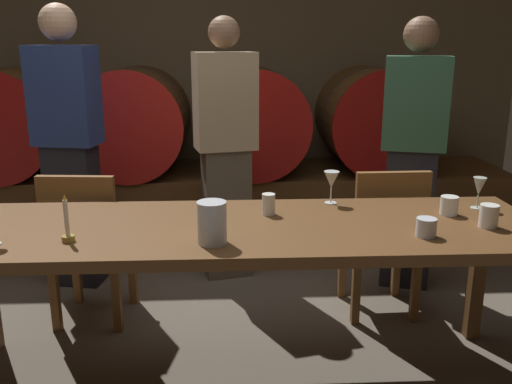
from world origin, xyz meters
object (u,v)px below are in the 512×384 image
wine_barrel_center_left (136,120)px  dining_table (237,240)px  cup_far_left (269,204)px  cup_center_right (449,205)px  guest_left (69,147)px  guest_right (412,154)px  guest_center (226,149)px  pitcher (212,223)px  chair_right (384,235)px  candle_center (67,229)px  wine_glass_center (331,180)px  wine_barrel_center_right (253,119)px  chair_left (87,241)px  cup_far_right (489,216)px  wine_glass_right (479,188)px  cup_center_left (426,227)px  wine_barrel_far_right (372,119)px  wine_barrel_far_left (16,121)px

wine_barrel_center_left → dining_table: size_ratio=0.35×
dining_table → cup_far_left: 0.24m
dining_table → cup_center_right: (0.98, 0.10, 0.11)m
guest_left → guest_right: size_ratio=1.04×
guest_center → pitcher: guest_center is taller
chair_right → guest_left: guest_left is taller
candle_center → wine_glass_center: candle_center is taller
wine_barrel_center_right → chair_left: (-0.98, -1.62, -0.44)m
cup_far_right → wine_barrel_center_right: bearing=111.6°
wine_barrel_center_right → chair_right: 1.79m
wine_glass_right → cup_center_left: bearing=-135.7°
chair_left → cup_center_right: 1.88m
guest_right → pitcher: guest_right is taller
guest_center → candle_center: (-0.62, -1.41, -0.04)m
wine_barrel_center_right → chair_right: wine_barrel_center_right is taller
chair_left → guest_left: 0.73m
wine_barrel_center_left → wine_barrel_far_right: same height
cup_far_right → cup_far_left: bearing=166.4°
guest_right → candle_center: bearing=50.9°
chair_left → guest_center: guest_center is taller
cup_center_left → wine_barrel_far_left: bearing=136.3°
guest_center → chair_right: bearing=131.5°
dining_table → wine_glass_center: size_ratio=16.57×
chair_right → wine_glass_center: bearing=37.4°
chair_left → wine_glass_center: wine_glass_center is taller
guest_right → candle_center: 2.15m
cup_far_right → guest_right: bearing=88.7°
wine_barrel_center_right → wine_glass_right: 2.25m
wine_barrel_far_right → dining_table: wine_barrel_far_right is taller
wine_barrel_far_right → cup_center_right: bearing=-94.8°
wine_barrel_far_left → guest_center: size_ratio=0.56×
wine_barrel_center_right → guest_center: guest_center is taller
chair_left → guest_center: 1.07m
guest_center → cup_far_right: guest_center is taller
chair_left → wine_glass_right: size_ratio=5.77×
chair_left → guest_left: size_ratio=0.50×
guest_center → guest_right: bearing=156.8°
cup_far_left → dining_table: bearing=-135.8°
cup_center_left → cup_center_right: 0.35m
pitcher → guest_center: bearing=88.1°
guest_right → cup_far_left: (-0.96, -0.88, -0.05)m
cup_far_left → cup_far_right: bearing=-13.6°
wine_glass_right → cup_far_right: bearing=-105.1°
wine_glass_right → cup_center_right: (-0.17, -0.09, -0.06)m
chair_right → cup_far_left: 0.89m
pitcher → wine_glass_right: bearing=18.0°
chair_right → cup_center_left: size_ratio=10.58×
cup_far_right → guest_left: bearing=149.7°
wine_barrel_far_left → dining_table: bearing=-51.8°
wine_barrel_far_right → cup_far_right: (-0.08, -2.29, -0.11)m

